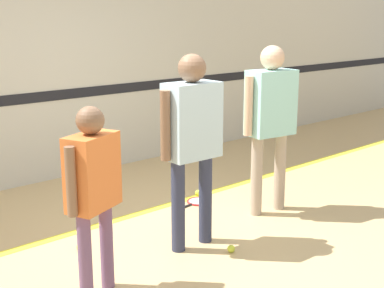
{
  "coord_description": "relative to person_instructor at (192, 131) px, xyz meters",
  "views": [
    {
      "loc": [
        -2.83,
        -3.39,
        1.96
      ],
      "look_at": [
        0.03,
        -0.15,
        0.91
      ],
      "focal_mm": 50.0,
      "sensor_mm": 36.0,
      "label": 1
    }
  ],
  "objects": [
    {
      "name": "ground_plane",
      "position": [
        -0.03,
        0.15,
        -1.02
      ],
      "size": [
        16.0,
        16.0,
        0.0
      ],
      "primitive_type": "plane",
      "color": "tan"
    },
    {
      "name": "wall_back",
      "position": [
        -0.03,
        2.59,
        0.57
      ],
      "size": [
        16.0,
        0.07,
        3.2
      ],
      "color": "beige",
      "rests_on": "ground_plane"
    },
    {
      "name": "floor_stripe",
      "position": [
        -0.03,
        0.93,
        -1.02
      ],
      "size": [
        14.4,
        0.1,
        0.01
      ],
      "color": "yellow",
      "rests_on": "ground_plane"
    },
    {
      "name": "person_instructor",
      "position": [
        0.0,
        0.0,
        0.0
      ],
      "size": [
        0.63,
        0.27,
        1.65
      ],
      "rotation": [
        0.0,
        0.0,
        -0.04
      ],
      "color": "#2D334C",
      "rests_on": "ground_plane"
    },
    {
      "name": "person_student_left",
      "position": [
        -1.06,
        -0.18,
        -0.18
      ],
      "size": [
        0.49,
        0.34,
        1.37
      ],
      "rotation": [
        0.0,
        0.0,
        0.38
      ],
      "color": "#6B4C70",
      "rests_on": "ground_plane"
    },
    {
      "name": "person_student_right",
      "position": [
        1.13,
        0.12,
        0.01
      ],
      "size": [
        0.63,
        0.33,
        1.67
      ],
      "rotation": [
        0.0,
        0.0,
        -3.3
      ],
      "color": "tan",
      "rests_on": "ground_plane"
    },
    {
      "name": "racket_spare_on_floor",
      "position": [
        0.77,
        0.77,
        -1.01
      ],
      "size": [
        0.46,
        0.29,
        0.03
      ],
      "rotation": [
        0.0,
        0.0,
        3.26
      ],
      "color": "red",
      "rests_on": "ground_plane"
    },
    {
      "name": "tennis_ball_near_instructor",
      "position": [
        0.15,
        -0.33,
        -0.99
      ],
      "size": [
        0.07,
        0.07,
        0.07
      ],
      "primitive_type": "sphere",
      "color": "#CCE038",
      "rests_on": "ground_plane"
    },
    {
      "name": "tennis_ball_by_spare_racket",
      "position": [
        0.92,
        0.94,
        -0.99
      ],
      "size": [
        0.07,
        0.07,
        0.07
      ],
      "primitive_type": "sphere",
      "color": "#CCE038",
      "rests_on": "ground_plane"
    },
    {
      "name": "tennis_ball_stray_left",
      "position": [
        -0.79,
        0.54,
        -0.99
      ],
      "size": [
        0.07,
        0.07,
        0.07
      ],
      "primitive_type": "sphere",
      "color": "#CCE038",
      "rests_on": "ground_plane"
    }
  ]
}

